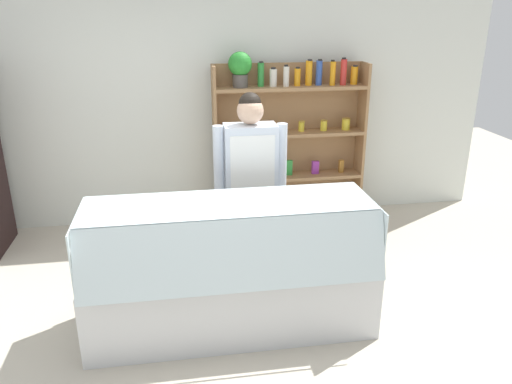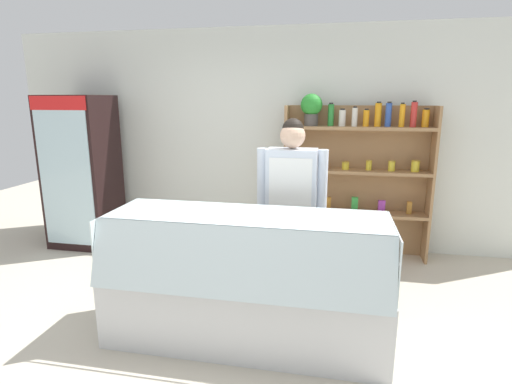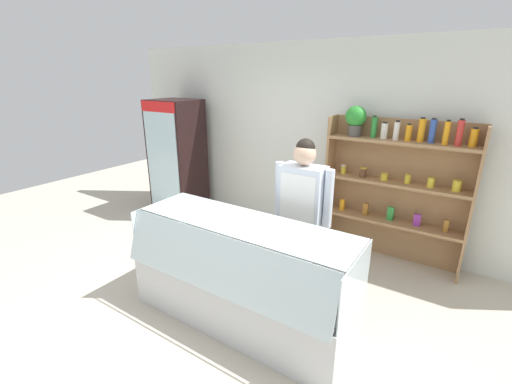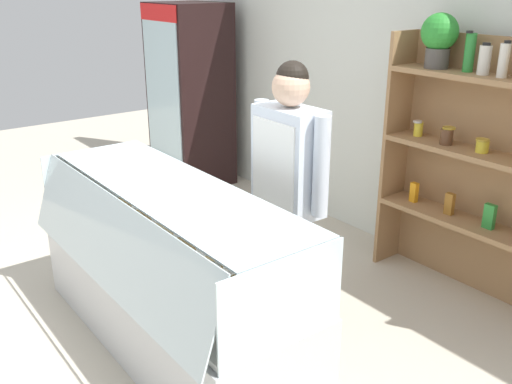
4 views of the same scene
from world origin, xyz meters
The scene contains 5 objects.
ground_plane centered at (0.00, 0.00, 0.00)m, with size 12.00×12.00×0.00m, color beige.
back_wall centered at (0.00, 2.26, 1.35)m, with size 6.80×0.10×2.70m, color silver.
shelving_unit centered at (1.00, 2.02, 1.07)m, with size 1.68×0.29×1.91m.
deli_display_case centered at (0.15, 0.03, 0.31)m, with size 2.14×0.81×1.01m.
shop_clerk centered at (0.42, 0.74, 1.01)m, with size 0.63×0.25×1.69m.
Camera 1 is at (-0.19, -3.27, 2.34)m, focal length 35.00 mm.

